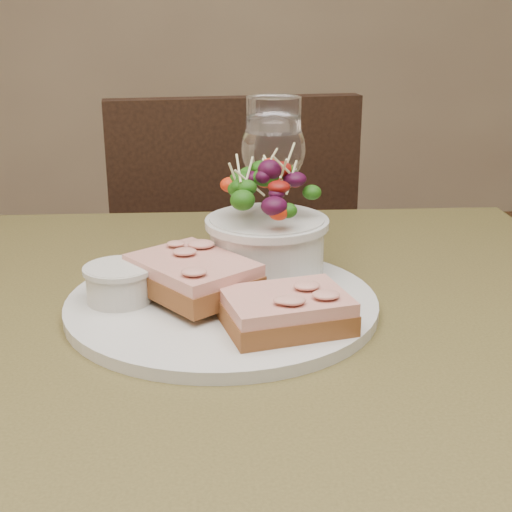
{
  "coord_description": "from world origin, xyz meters",
  "views": [
    {
      "loc": [
        -0.03,
        -0.62,
        1.03
      ],
      "look_at": [
        0.01,
        0.02,
        0.81
      ],
      "focal_mm": 50.0,
      "sensor_mm": 36.0,
      "label": 1
    }
  ],
  "objects": [
    {
      "name": "ramekin",
      "position": [
        -0.12,
        0.04,
        0.78
      ],
      "size": [
        0.06,
        0.06,
        0.04
      ],
      "color": "beige",
      "rests_on": "dinner_plate"
    },
    {
      "name": "chair_far",
      "position": [
        -0.02,
        0.72,
        0.29
      ],
      "size": [
        0.47,
        0.47,
        0.9
      ],
      "rotation": [
        0.0,
        0.0,
        3.27
      ],
      "color": "black",
      "rests_on": "ground"
    },
    {
      "name": "wine_glass",
      "position": [
        0.04,
        0.21,
        0.87
      ],
      "size": [
        0.08,
        0.08,
        0.18
      ],
      "color": "white",
      "rests_on": "cafe_table"
    },
    {
      "name": "dinner_plate",
      "position": [
        -0.02,
        0.04,
        0.76
      ],
      "size": [
        0.31,
        0.31,
        0.01
      ],
      "primitive_type": "cylinder",
      "color": "silver",
      "rests_on": "cafe_table"
    },
    {
      "name": "sandwich_back",
      "position": [
        -0.05,
        0.04,
        0.79
      ],
      "size": [
        0.14,
        0.15,
        0.03
      ],
      "rotation": [
        0.0,
        0.0,
        -0.9
      ],
      "color": "#552F16",
      "rests_on": "dinner_plate"
    },
    {
      "name": "cafe_table",
      "position": [
        0.0,
        0.0,
        0.65
      ],
      "size": [
        0.8,
        0.8,
        0.75
      ],
      "color": "#443D1D",
      "rests_on": "ground"
    },
    {
      "name": "sandwich_front",
      "position": [
        0.04,
        -0.03,
        0.78
      ],
      "size": [
        0.13,
        0.11,
        0.03
      ],
      "rotation": [
        0.0,
        0.0,
        0.25
      ],
      "color": "#552F16",
      "rests_on": "dinner_plate"
    },
    {
      "name": "garnish",
      "position": [
        -0.11,
        0.11,
        0.77
      ],
      "size": [
        0.05,
        0.04,
        0.02
      ],
      "color": "#0C3609",
      "rests_on": "dinner_plate"
    },
    {
      "name": "salad_bowl",
      "position": [
        0.03,
        0.11,
        0.82
      ],
      "size": [
        0.12,
        0.12,
        0.13
      ],
      "color": "silver",
      "rests_on": "dinner_plate"
    }
  ]
}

